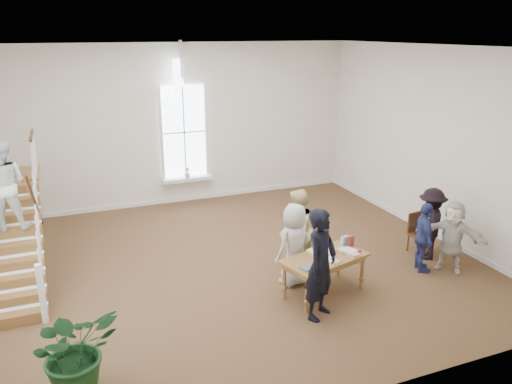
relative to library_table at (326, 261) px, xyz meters
name	(u,v)px	position (x,y,z in m)	size (l,w,h in m)	color
ground	(238,263)	(-1.11, 1.85, -0.68)	(10.00, 10.00, 0.00)	#4B361D
room_shell	(187,188)	(-1.11, 6.24, -0.28)	(10.49, 10.00, 10.00)	silver
staircase	(8,207)	(-5.45, 2.60, 0.94)	(1.10, 4.10, 2.92)	brown
library_table	(326,261)	(0.00, 0.00, 0.00)	(1.79, 1.22, 0.83)	brown
police_officer	(321,264)	(-0.47, -0.65, 0.31)	(0.73, 0.48, 2.00)	black
elderly_woman	(294,245)	(-0.37, 0.60, 0.14)	(0.81, 0.53, 1.66)	#BAB4AC
person_yellow	(297,231)	(-0.07, 1.10, 0.19)	(0.85, 0.67, 1.76)	beige
woman_cluster_a	(424,238)	(2.34, 0.10, 0.06)	(0.87, 0.36, 1.49)	navy
woman_cluster_b	(431,224)	(2.89, 0.55, 0.12)	(1.04, 0.60, 1.60)	black
woman_cluster_c	(452,236)	(2.89, -0.10, 0.08)	(1.41, 0.45, 1.52)	silver
floor_plant	(75,350)	(-4.51, -1.11, -0.04)	(1.17, 1.01, 1.29)	#103413
side_chair	(417,230)	(2.88, 0.94, -0.19)	(0.45, 0.45, 0.91)	#3B1A10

